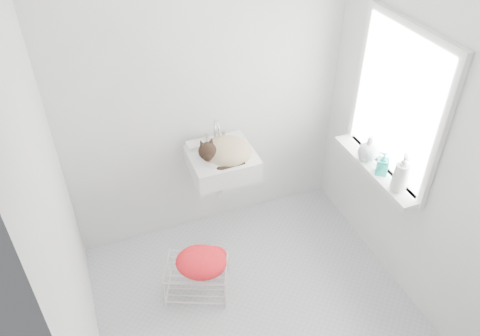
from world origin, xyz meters
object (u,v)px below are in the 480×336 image
object	(u,v)px
sink	(222,154)
bottle_c	(366,159)
bottle_b	(381,173)
cat	(225,151)
wire_rack	(197,276)
bottle_a	(397,190)

from	to	relation	value
sink	bottle_c	xyz separation A→B (m)	(0.97, -0.44, 0.00)
sink	bottle_b	distance (m)	1.15
cat	bottle_c	bearing A→B (deg)	-11.35
wire_rack	bottle_c	distance (m)	1.52
wire_rack	bottle_b	world-z (taller)	bottle_b
sink	bottle_b	size ratio (longest dim) A/B	2.80
wire_rack	cat	bearing A→B (deg)	48.87
sink	wire_rack	size ratio (longest dim) A/B	1.12
cat	bottle_a	size ratio (longest dim) A/B	1.77
wire_rack	bottle_b	bearing A→B (deg)	-6.34
cat	wire_rack	size ratio (longest dim) A/B	0.99
wire_rack	bottle_c	xyz separation A→B (m)	(1.35, 0.03, 0.70)
sink	bottle_a	size ratio (longest dim) A/B	2.00
cat	wire_rack	world-z (taller)	cat
cat	bottle_b	world-z (taller)	cat
bottle_c	bottle_a	bearing A→B (deg)	-90.00
bottle_c	sink	bearing A→B (deg)	155.70
cat	bottle_a	bearing A→B (deg)	-27.22
bottle_a	bottle_b	world-z (taller)	bottle_a
bottle_b	cat	bearing A→B (deg)	147.89
sink	bottle_c	distance (m)	1.06
bottle_a	bottle_b	size ratio (longest dim) A/B	1.40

